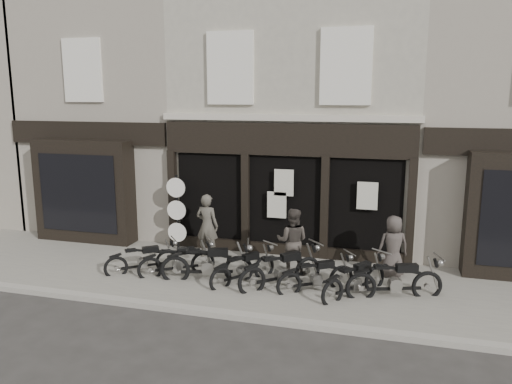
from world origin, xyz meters
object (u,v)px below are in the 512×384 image
(motorcycle_4, at_px, (282,273))
(motorcycle_7, at_px, (395,284))
(motorcycle_1, at_px, (178,264))
(advert_sign_post, at_px, (177,216))
(motorcycle_0, at_px, (143,262))
(man_right, at_px, (393,246))
(man_centre, at_px, (292,241))
(motorcycle_2, at_px, (208,267))
(motorcycle_5, at_px, (317,279))
(motorcycle_6, at_px, (355,283))
(motorcycle_3, at_px, (244,271))
(man_left, at_px, (207,226))

(motorcycle_4, distance_m, motorcycle_7, 2.66)
(motorcycle_1, relative_size, advert_sign_post, 0.74)
(motorcycle_7, bearing_deg, motorcycle_0, 161.22)
(motorcycle_7, bearing_deg, man_right, 74.60)
(motorcycle_4, bearing_deg, motorcycle_1, 135.09)
(motorcycle_4, relative_size, man_right, 1.16)
(motorcycle_4, bearing_deg, motorcycle_7, -42.64)
(man_centre, relative_size, advert_sign_post, 0.72)
(motorcycle_2, height_order, man_centre, man_centre)
(motorcycle_2, bearing_deg, motorcycle_5, -14.56)
(motorcycle_0, distance_m, motorcycle_5, 4.58)
(advert_sign_post, bearing_deg, motorcycle_6, -23.22)
(motorcycle_2, distance_m, motorcycle_3, 0.91)
(motorcycle_5, distance_m, man_left, 3.78)
(motorcycle_1, xyz_separation_m, man_centre, (2.83, 0.86, 0.59))
(motorcycle_4, xyz_separation_m, motorcycle_6, (1.76, -0.07, -0.04))
(man_left, bearing_deg, advert_sign_post, -11.28)
(man_centre, height_order, advert_sign_post, advert_sign_post)
(motorcycle_2, bearing_deg, motorcycle_1, 153.18)
(motorcycle_7, bearing_deg, motorcycle_2, 162.53)
(motorcycle_2, xyz_separation_m, man_right, (4.43, 1.47, 0.47))
(motorcycle_3, xyz_separation_m, motorcycle_6, (2.73, -0.11, 0.02))
(motorcycle_3, xyz_separation_m, motorcycle_7, (3.63, -0.00, 0.05))
(motorcycle_7, xyz_separation_m, man_centre, (-2.59, 0.90, 0.55))
(motorcycle_1, bearing_deg, motorcycle_5, -36.87)
(motorcycle_0, bearing_deg, motorcycle_6, -39.33)
(motorcycle_1, height_order, motorcycle_3, motorcycle_1)
(motorcycle_4, distance_m, man_left, 3.01)
(motorcycle_0, xyz_separation_m, man_right, (6.29, 1.38, 0.54))
(motorcycle_7, bearing_deg, motorcycle_6, 167.93)
(motorcycle_1, relative_size, man_centre, 1.02)
(motorcycle_5, distance_m, advert_sign_post, 4.91)
(motorcycle_6, relative_size, advert_sign_post, 0.75)
(motorcycle_2, distance_m, man_left, 1.87)
(motorcycle_0, height_order, motorcycle_7, motorcycle_7)
(motorcycle_4, bearing_deg, man_centre, 42.46)
(motorcycle_5, bearing_deg, motorcycle_0, 144.33)
(motorcycle_1, relative_size, man_left, 0.96)
(motorcycle_4, bearing_deg, motorcycle_6, -45.87)
(motorcycle_1, relative_size, motorcycle_4, 0.96)
(man_left, xyz_separation_m, man_right, (5.08, -0.18, -0.12))
(motorcycle_1, bearing_deg, man_left, 45.05)
(motorcycle_0, distance_m, advert_sign_post, 2.08)
(motorcycle_2, relative_size, motorcycle_4, 1.23)
(advert_sign_post, bearing_deg, man_right, -7.85)
(motorcycle_1, bearing_deg, motorcycle_3, -36.44)
(man_right, bearing_deg, motorcycle_6, 42.26)
(motorcycle_1, height_order, advert_sign_post, advert_sign_post)
(man_left, bearing_deg, motorcycle_1, 87.34)
(motorcycle_3, distance_m, motorcycle_6, 2.73)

